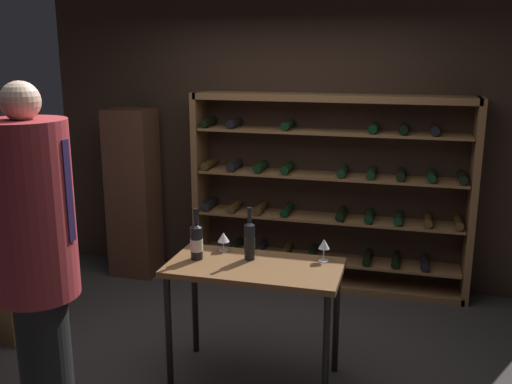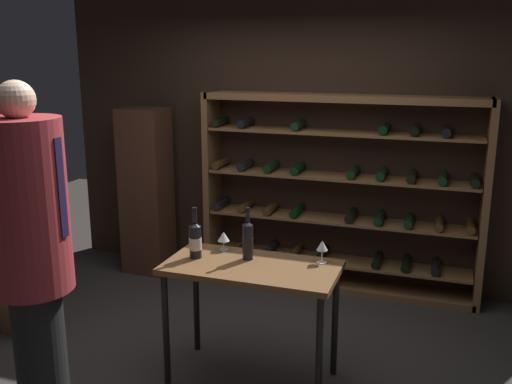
{
  "view_description": "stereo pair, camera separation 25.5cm",
  "coord_description": "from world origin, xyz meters",
  "px_view_note": "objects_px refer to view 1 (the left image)",
  "views": [
    {
      "loc": [
        1.06,
        -3.5,
        2.19
      ],
      "look_at": [
        0.06,
        0.17,
        1.25
      ],
      "focal_mm": 40.23,
      "sensor_mm": 36.0,
      "label": 1
    },
    {
      "loc": [
        1.31,
        -3.43,
        2.19
      ],
      "look_at": [
        0.06,
        0.17,
        1.25
      ],
      "focal_mm": 40.23,
      "sensor_mm": 36.0,
      "label": 2
    }
  ],
  "objects_px": {
    "wine_bottle_red_label": "(196,241)",
    "wine_bottle_green_slim": "(250,240)",
    "tasting_table": "(254,279)",
    "person_bystander_dark_jacket": "(35,252)",
    "wine_rack": "(328,194)",
    "display_cabinet": "(133,193)",
    "wine_glass_stemmed_left": "(223,238)",
    "wine_crate": "(11,315)",
    "wine_glass_stemmed_right": "(324,245)"
  },
  "relations": [
    {
      "from": "tasting_table",
      "to": "wine_glass_stemmed_right",
      "type": "distance_m",
      "value": 0.51
    },
    {
      "from": "wine_glass_stemmed_right",
      "to": "wine_glass_stemmed_left",
      "type": "height_order",
      "value": "wine_glass_stemmed_right"
    },
    {
      "from": "tasting_table",
      "to": "display_cabinet",
      "type": "xyz_separation_m",
      "value": [
        -1.66,
        1.55,
        0.09
      ]
    },
    {
      "from": "wine_bottle_green_slim",
      "to": "wine_glass_stemmed_left",
      "type": "bearing_deg",
      "value": 152.5
    },
    {
      "from": "person_bystander_dark_jacket",
      "to": "wine_glass_stemmed_right",
      "type": "xyz_separation_m",
      "value": [
        1.41,
        1.07,
        -0.19
      ]
    },
    {
      "from": "tasting_table",
      "to": "wine_bottle_green_slim",
      "type": "relative_size",
      "value": 3.16
    },
    {
      "from": "wine_crate",
      "to": "wine_bottle_red_label",
      "type": "height_order",
      "value": "wine_bottle_red_label"
    },
    {
      "from": "display_cabinet",
      "to": "wine_bottle_red_label",
      "type": "distance_m",
      "value": 2.0
    },
    {
      "from": "wine_bottle_red_label",
      "to": "wine_bottle_green_slim",
      "type": "bearing_deg",
      "value": 13.92
    },
    {
      "from": "wine_bottle_green_slim",
      "to": "wine_bottle_red_label",
      "type": "bearing_deg",
      "value": -166.08
    },
    {
      "from": "wine_bottle_red_label",
      "to": "display_cabinet",
      "type": "bearing_deg",
      "value": 129.06
    },
    {
      "from": "wine_glass_stemmed_left",
      "to": "wine_glass_stemmed_right",
      "type": "bearing_deg",
      "value": -1.82
    },
    {
      "from": "tasting_table",
      "to": "wine_bottle_green_slim",
      "type": "height_order",
      "value": "wine_bottle_green_slim"
    },
    {
      "from": "wine_rack",
      "to": "wine_glass_stemmed_right",
      "type": "height_order",
      "value": "wine_rack"
    },
    {
      "from": "display_cabinet",
      "to": "wine_bottle_green_slim",
      "type": "bearing_deg",
      "value": -42.43
    },
    {
      "from": "display_cabinet",
      "to": "wine_bottle_green_slim",
      "type": "height_order",
      "value": "display_cabinet"
    },
    {
      "from": "display_cabinet",
      "to": "wine_glass_stemmed_right",
      "type": "bearing_deg",
      "value": -33.3
    },
    {
      "from": "tasting_table",
      "to": "person_bystander_dark_jacket",
      "type": "xyz_separation_m",
      "value": [
        -0.98,
        -0.89,
        0.41
      ]
    },
    {
      "from": "wine_rack",
      "to": "wine_glass_stemmed_right",
      "type": "distance_m",
      "value": 1.56
    },
    {
      "from": "tasting_table",
      "to": "wine_glass_stemmed_right",
      "type": "relative_size",
      "value": 7.37
    },
    {
      "from": "wine_rack",
      "to": "wine_bottle_green_slim",
      "type": "bearing_deg",
      "value": -99.96
    },
    {
      "from": "tasting_table",
      "to": "person_bystander_dark_jacket",
      "type": "bearing_deg",
      "value": -137.71
    },
    {
      "from": "wine_rack",
      "to": "wine_crate",
      "type": "distance_m",
      "value": 2.87
    },
    {
      "from": "wine_glass_stemmed_left",
      "to": "wine_rack",
      "type": "bearing_deg",
      "value": 71.49
    },
    {
      "from": "wine_bottle_green_slim",
      "to": "wine_rack",
      "type": "bearing_deg",
      "value": 80.04
    },
    {
      "from": "wine_bottle_green_slim",
      "to": "wine_glass_stemmed_right",
      "type": "bearing_deg",
      "value": 10.85
    },
    {
      "from": "wine_crate",
      "to": "wine_bottle_green_slim",
      "type": "xyz_separation_m",
      "value": [
        1.98,
        -0.03,
        0.81
      ]
    },
    {
      "from": "tasting_table",
      "to": "wine_bottle_green_slim",
      "type": "xyz_separation_m",
      "value": [
        -0.06,
        0.09,
        0.23
      ]
    },
    {
      "from": "wine_bottle_green_slim",
      "to": "wine_glass_stemmed_right",
      "type": "relative_size",
      "value": 2.33
    },
    {
      "from": "tasting_table",
      "to": "wine_bottle_red_label",
      "type": "height_order",
      "value": "wine_bottle_red_label"
    },
    {
      "from": "tasting_table",
      "to": "wine_glass_stemmed_left",
      "type": "distance_m",
      "value": 0.4
    },
    {
      "from": "tasting_table",
      "to": "display_cabinet",
      "type": "distance_m",
      "value": 2.27
    },
    {
      "from": "wine_bottle_red_label",
      "to": "wine_bottle_green_slim",
      "type": "xyz_separation_m",
      "value": [
        0.34,
        0.09,
        0.01
      ]
    },
    {
      "from": "tasting_table",
      "to": "wine_crate",
      "type": "xyz_separation_m",
      "value": [
        -2.04,
        0.12,
        -0.57
      ]
    },
    {
      "from": "person_bystander_dark_jacket",
      "to": "wine_bottle_green_slim",
      "type": "height_order",
      "value": "person_bystander_dark_jacket"
    },
    {
      "from": "wine_bottle_red_label",
      "to": "wine_glass_stemmed_left",
      "type": "height_order",
      "value": "wine_bottle_red_label"
    },
    {
      "from": "wine_bottle_green_slim",
      "to": "wine_glass_stemmed_right",
      "type": "xyz_separation_m",
      "value": [
        0.48,
        0.09,
        -0.02
      ]
    },
    {
      "from": "wine_rack",
      "to": "wine_glass_stemmed_left",
      "type": "xyz_separation_m",
      "value": [
        -0.51,
        -1.52,
        0.03
      ]
    },
    {
      "from": "wine_glass_stemmed_right",
      "to": "wine_glass_stemmed_left",
      "type": "relative_size",
      "value": 1.16
    },
    {
      "from": "display_cabinet",
      "to": "wine_bottle_green_slim",
      "type": "relative_size",
      "value": 4.59
    },
    {
      "from": "wine_crate",
      "to": "wine_glass_stemmed_right",
      "type": "relative_size",
      "value": 3.11
    },
    {
      "from": "tasting_table",
      "to": "wine_glass_stemmed_left",
      "type": "relative_size",
      "value": 8.56
    },
    {
      "from": "wine_rack",
      "to": "tasting_table",
      "type": "xyz_separation_m",
      "value": [
        -0.23,
        -1.72,
        -0.17
      ]
    },
    {
      "from": "tasting_table",
      "to": "person_bystander_dark_jacket",
      "type": "height_order",
      "value": "person_bystander_dark_jacket"
    },
    {
      "from": "wine_crate",
      "to": "wine_bottle_green_slim",
      "type": "relative_size",
      "value": 1.33
    },
    {
      "from": "wine_crate",
      "to": "wine_bottle_green_slim",
      "type": "bearing_deg",
      "value": -0.83
    },
    {
      "from": "display_cabinet",
      "to": "wine_bottle_green_slim",
      "type": "xyz_separation_m",
      "value": [
        1.6,
        -1.46,
        0.14
      ]
    },
    {
      "from": "tasting_table",
      "to": "person_bystander_dark_jacket",
      "type": "distance_m",
      "value": 1.39
    },
    {
      "from": "wine_crate",
      "to": "person_bystander_dark_jacket",
      "type": "bearing_deg",
      "value": -43.72
    },
    {
      "from": "tasting_table",
      "to": "wine_glass_stemmed_left",
      "type": "bearing_deg",
      "value": 143.72
    }
  ]
}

